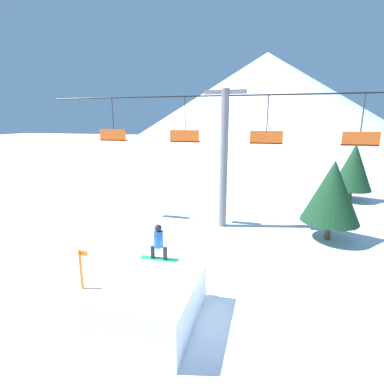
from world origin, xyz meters
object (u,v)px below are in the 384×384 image
Objects in this scene: snow_ramp at (154,302)px; pine_tree_near at (332,192)px; trail_marker at (81,268)px; snowboarder at (159,242)px.

snow_ramp is 0.81× the size of pine_tree_near.
trail_marker is (-3.53, 1.20, 0.12)m from snow_ramp.
pine_tree_near is 13.03m from trail_marker.
snowboarder is 0.32× the size of pine_tree_near.
pine_tree_near is 2.69× the size of trail_marker.
snow_ramp is 3.73m from trail_marker.
snowboarder is at bearing 104.22° from snow_ramp.
snowboarder is (-0.38, 1.50, 1.45)m from snow_ramp.
pine_tree_near is at bearing 53.76° from snow_ramp.
trail_marker is (-10.20, -7.90, -1.86)m from pine_tree_near.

